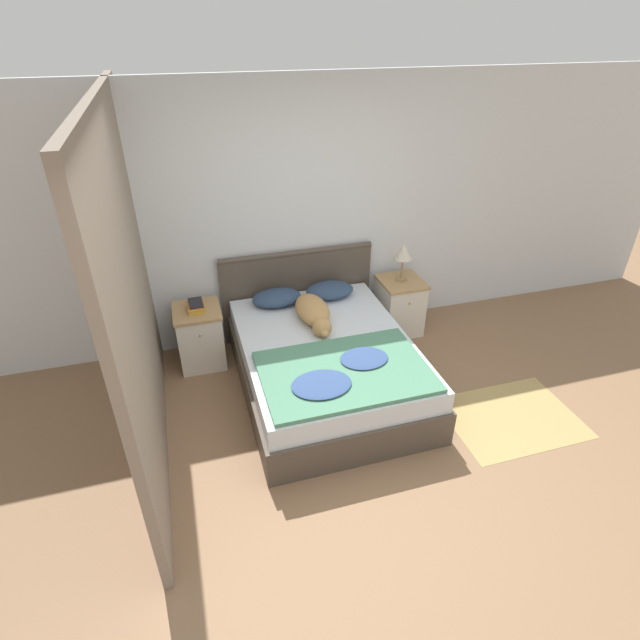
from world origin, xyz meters
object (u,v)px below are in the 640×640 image
object	(u,v)px
nightstand_right	(399,305)
book_stack	(196,306)
dog	(314,312)
table_lamp	(403,253)
nightstand_left	(200,336)
pillow_left	(277,298)
pillow_right	(330,290)
bed	(326,365)

from	to	relation	value
nightstand_right	book_stack	bearing A→B (deg)	-179.99
dog	table_lamp	xyz separation A→B (m)	(1.06, 0.40, 0.29)
nightstand_left	pillow_left	size ratio (longest dim) A/B	1.24
pillow_right	nightstand_right	bearing A→B (deg)	-2.26
nightstand_right	dog	size ratio (longest dim) A/B	0.76
nightstand_right	dog	bearing A→B (deg)	-160.40
pillow_left	table_lamp	bearing A→B (deg)	-0.44
table_lamp	nightstand_left	bearing A→B (deg)	-179.44
bed	nightstand_left	world-z (taller)	nightstand_left
pillow_left	pillow_right	distance (m)	0.54
pillow_right	dog	world-z (taller)	dog
nightstand_right	dog	world-z (taller)	dog
nightstand_left	table_lamp	size ratio (longest dim) A/B	1.53
dog	pillow_right	bearing A→B (deg)	55.31
nightstand_left	pillow_right	xyz separation A→B (m)	(1.32, 0.03, 0.28)
pillow_left	dog	bearing A→B (deg)	-57.21
pillow_right	dog	distance (m)	0.49
table_lamp	pillow_right	bearing A→B (deg)	179.26
pillow_left	pillow_right	xyz separation A→B (m)	(0.54, 0.00, 0.00)
nightstand_right	pillow_left	bearing A→B (deg)	178.67
pillow_right	book_stack	world-z (taller)	book_stack
pillow_right	pillow_left	bearing A→B (deg)	180.00
nightstand_left	dog	distance (m)	1.14
nightstand_left	book_stack	xyz separation A→B (m)	(0.00, -0.00, 0.33)
pillow_left	table_lamp	distance (m)	1.35
pillow_right	dog	size ratio (longest dim) A/B	0.61
book_stack	pillow_left	bearing A→B (deg)	2.30
book_stack	nightstand_left	bearing A→B (deg)	159.94
nightstand_right	dog	xyz separation A→B (m)	(-1.06, -0.38, 0.31)
nightstand_left	book_stack	bearing A→B (deg)	-20.06
nightstand_left	nightstand_right	bearing A→B (deg)	0.00
pillow_left	table_lamp	size ratio (longest dim) A/B	1.24
bed	table_lamp	bearing A→B (deg)	35.98
nightstand_right	pillow_left	size ratio (longest dim) A/B	1.24
pillow_left	table_lamp	xyz separation A→B (m)	(1.32, -0.01, 0.31)
bed	nightstand_left	size ratio (longest dim) A/B	3.30
nightstand_left	pillow_right	world-z (taller)	pillow_right
nightstand_left	dog	size ratio (longest dim) A/B	0.76
bed	book_stack	xyz separation A→B (m)	(-1.04, 0.74, 0.38)
dog	table_lamp	world-z (taller)	table_lamp
bed	pillow_right	world-z (taller)	pillow_right
pillow_left	pillow_right	size ratio (longest dim) A/B	1.00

